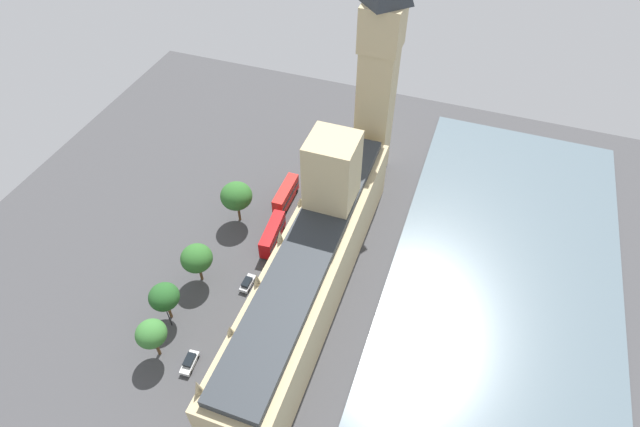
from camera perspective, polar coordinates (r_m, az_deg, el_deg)
name	(u,v)px	position (r m, az deg, el deg)	size (l,w,h in m)	color
ground_plane	(301,290)	(102.91, -2.09, -8.56)	(150.60, 150.60, 0.00)	#424244
river_thames	(496,347)	(101.13, 18.99, -13.91)	(44.94, 135.54, 0.25)	slate
parliament_building	(314,259)	(96.75, -0.71, -5.07)	(12.38, 66.97, 29.23)	tan
clock_tower	(379,62)	(111.23, 6.61, 16.39)	(8.43, 8.43, 56.81)	tan
double_decker_bus_corner	(286,195)	(117.37, -3.83, 2.10)	(2.77, 10.53, 4.75)	red
double_decker_bus_under_trees	(272,234)	(109.15, -5.31, -2.32)	(3.36, 10.67, 4.75)	#B20C0F
car_silver_leading	(247,283)	(103.81, -8.08, -7.68)	(1.90, 4.31, 1.74)	#B7B7BC
car_white_midblock	(190,362)	(96.44, -14.32, -15.75)	(2.21, 4.73, 1.74)	silver
pedestrian_opposite_hall	(279,271)	(105.10, -4.59, -6.42)	(0.69, 0.63, 1.66)	black
pedestrian_kerbside	(233,352)	(96.02, -9.68, -15.00)	(0.51, 0.61, 1.65)	navy
plane_tree_by_river_gate	(236,196)	(111.44, -9.30, 1.93)	(6.90, 6.90, 10.32)	brown
plane_tree_trailing	(197,258)	(102.15, -13.58, -4.88)	(6.22, 6.22, 9.27)	brown
plane_tree_near_tower	(164,297)	(98.23, -16.97, -8.88)	(5.64, 5.64, 8.91)	brown
plane_tree_far_end	(151,334)	(94.15, -18.28, -12.62)	(5.39, 5.39, 9.07)	brown
street_lamp_slot_10	(167,312)	(98.60, -16.70, -10.42)	(0.56, 0.56, 6.60)	black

